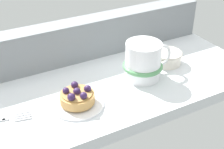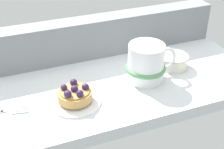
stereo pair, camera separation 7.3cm
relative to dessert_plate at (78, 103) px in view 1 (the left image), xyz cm
name	(u,v)px [view 1 (the left image)]	position (x,y,z in cm)	size (l,w,h in cm)	color
ground_plane	(84,93)	(3.93, 5.51, -1.89)	(86.02, 33.75, 2.92)	silver
window_rail_back	(61,44)	(3.93, 19.49, 4.91)	(84.30, 5.79, 10.69)	gray
dessert_plate	(78,103)	(0.00, 0.00, 0.00)	(11.51, 11.51, 0.92)	white
raspberry_tart	(77,96)	(0.00, -0.02, 1.87)	(7.54, 7.54, 3.64)	tan
coffee_mug	(144,61)	(18.67, 2.82, 4.04)	(13.12, 9.78, 9.29)	white
sugar_bowl	(168,58)	(27.96, 5.08, 1.40)	(7.76, 7.76, 3.40)	silver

